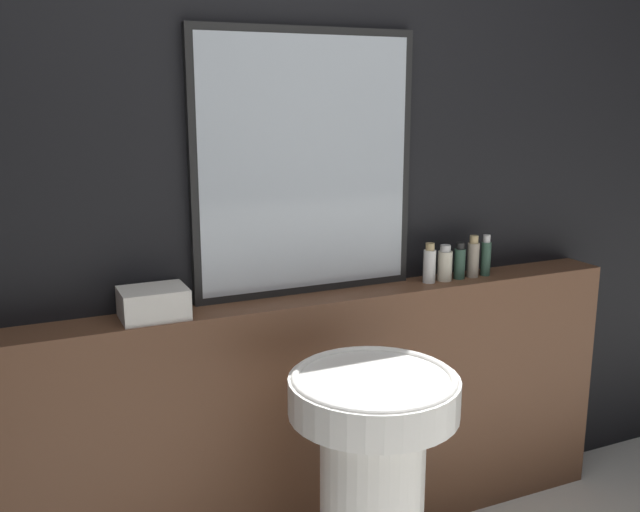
% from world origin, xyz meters
% --- Properties ---
extents(wall_back, '(8.00, 0.06, 2.50)m').
position_xyz_m(wall_back, '(0.00, 1.68, 1.25)').
color(wall_back, black).
rests_on(wall_back, ground_plane).
extents(vanity_counter, '(2.59, 0.18, 0.94)m').
position_xyz_m(vanity_counter, '(0.00, 1.56, 0.47)').
color(vanity_counter, brown).
rests_on(vanity_counter, ground_plane).
extents(pedestal_sink, '(0.50, 0.50, 0.83)m').
position_xyz_m(pedestal_sink, '(0.06, 1.10, 0.49)').
color(pedestal_sink, white).
rests_on(pedestal_sink, ground_plane).
extents(mirror, '(0.80, 0.03, 0.89)m').
position_xyz_m(mirror, '(0.08, 1.63, 1.38)').
color(mirror, black).
rests_on(mirror, vanity_counter).
extents(towel_stack, '(0.20, 0.16, 0.09)m').
position_xyz_m(towel_stack, '(-0.46, 1.56, 0.99)').
color(towel_stack, silver).
rests_on(towel_stack, vanity_counter).
extents(shampoo_bottle, '(0.05, 0.05, 0.15)m').
position_xyz_m(shampoo_bottle, '(0.54, 1.56, 1.01)').
color(shampoo_bottle, white).
rests_on(shampoo_bottle, vanity_counter).
extents(conditioner_bottle, '(0.05, 0.05, 0.13)m').
position_xyz_m(conditioner_bottle, '(0.61, 1.56, 1.00)').
color(conditioner_bottle, beige).
rests_on(conditioner_bottle, vanity_counter).
extents(lotion_bottle, '(0.04, 0.04, 0.14)m').
position_xyz_m(lotion_bottle, '(0.68, 1.56, 1.00)').
color(lotion_bottle, '#2D4C3D').
rests_on(lotion_bottle, vanity_counter).
extents(body_wash_bottle, '(0.04, 0.04, 0.16)m').
position_xyz_m(body_wash_bottle, '(0.74, 1.56, 1.01)').
color(body_wash_bottle, gray).
rests_on(body_wash_bottle, vanity_counter).
extents(hand_soap_bottle, '(0.04, 0.04, 0.16)m').
position_xyz_m(hand_soap_bottle, '(0.80, 1.56, 1.01)').
color(hand_soap_bottle, '#2D4C3D').
rests_on(hand_soap_bottle, vanity_counter).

